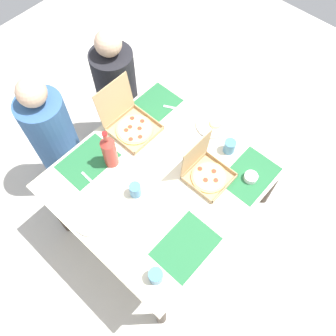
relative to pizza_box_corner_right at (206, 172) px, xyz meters
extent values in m
plane|color=beige|center=(-0.12, 0.21, -0.81)|extent=(6.00, 6.00, 0.00)
cylinder|color=#3F3328|center=(-0.76, -0.30, -0.44)|extent=(0.07, 0.07, 0.73)
cylinder|color=#3F3328|center=(0.51, -0.30, -0.44)|extent=(0.07, 0.07, 0.73)
cylinder|color=#3F3328|center=(-0.76, 0.73, -0.44)|extent=(0.07, 0.07, 0.73)
cylinder|color=#3F3328|center=(0.51, 0.73, -0.44)|extent=(0.07, 0.07, 0.73)
cube|color=beige|center=(-0.12, 0.21, -0.06)|extent=(1.39, 1.14, 0.03)
cube|color=#236638|center=(-0.43, -0.21, -0.05)|extent=(0.36, 0.26, 0.00)
cube|color=#236638|center=(0.19, -0.21, -0.05)|extent=(0.36, 0.26, 0.00)
cube|color=#236638|center=(-0.43, 0.64, -0.05)|extent=(0.36, 0.26, 0.00)
cube|color=#236638|center=(0.19, 0.64, -0.05)|extent=(0.36, 0.26, 0.00)
cube|color=tan|center=(0.00, -0.03, -0.04)|extent=(0.26, 0.26, 0.01)
cube|color=tan|center=(-0.13, -0.03, -0.02)|extent=(0.01, 0.26, 0.03)
cube|color=tan|center=(0.13, -0.03, -0.02)|extent=(0.01, 0.26, 0.03)
cube|color=tan|center=(0.00, -0.15, -0.02)|extent=(0.26, 0.01, 0.03)
cube|color=tan|center=(0.00, 0.10, -0.02)|extent=(0.26, 0.01, 0.03)
cylinder|color=#E0B76B|center=(0.00, -0.03, -0.03)|extent=(0.23, 0.23, 0.01)
cylinder|color=#EFD67F|center=(0.00, -0.03, -0.03)|extent=(0.20, 0.20, 0.00)
cylinder|color=red|center=(0.05, -0.03, -0.02)|extent=(0.03, 0.03, 0.00)
cylinder|color=red|center=(0.00, 0.05, -0.02)|extent=(0.03, 0.03, 0.00)
cylinder|color=red|center=(-0.04, -0.03, -0.02)|extent=(0.03, 0.03, 0.00)
cylinder|color=red|center=(0.01, -0.08, -0.02)|extent=(0.03, 0.03, 0.00)
cube|color=tan|center=(0.00, 0.09, 0.12)|extent=(0.26, 0.02, 0.26)
cube|color=tan|center=(-0.06, 0.58, -0.04)|extent=(0.29, 0.29, 0.01)
cube|color=tan|center=(-0.20, 0.58, -0.02)|extent=(0.01, 0.29, 0.03)
cube|color=tan|center=(0.09, 0.58, -0.02)|extent=(0.01, 0.29, 0.03)
cube|color=tan|center=(-0.06, 0.44, -0.02)|extent=(0.29, 0.01, 0.03)
cube|color=tan|center=(-0.06, 0.72, -0.02)|extent=(0.29, 0.01, 0.03)
cylinder|color=#E0B76B|center=(-0.06, 0.58, -0.03)|extent=(0.25, 0.25, 0.01)
cylinder|color=#EFD67F|center=(-0.06, 0.58, -0.03)|extent=(0.23, 0.23, 0.00)
cylinder|color=red|center=(0.03, 0.59, -0.02)|extent=(0.03, 0.03, 0.00)
cylinder|color=red|center=(0.00, 0.66, -0.02)|extent=(0.03, 0.03, 0.00)
cylinder|color=red|center=(-0.07, 0.61, -0.02)|extent=(0.03, 0.03, 0.00)
cylinder|color=red|center=(-0.10, 0.61, -0.02)|extent=(0.03, 0.03, 0.00)
cylinder|color=red|center=(-0.13, 0.54, -0.02)|extent=(0.03, 0.03, 0.00)
cylinder|color=red|center=(-0.08, 0.50, -0.02)|extent=(0.03, 0.03, 0.00)
cylinder|color=red|center=(-0.03, 0.56, -0.02)|extent=(0.03, 0.03, 0.00)
cube|color=tan|center=(-0.06, 0.75, 0.13)|extent=(0.29, 0.05, 0.29)
cylinder|color=white|center=(0.33, 0.22, -0.04)|extent=(0.21, 0.21, 0.01)
cylinder|color=white|center=(0.33, 0.22, -0.03)|extent=(0.22, 0.22, 0.01)
cylinder|color=#E0B76B|center=(0.35, 0.20, -0.03)|extent=(0.09, 0.09, 0.01)
cylinder|color=#EFD67F|center=(0.35, 0.20, -0.02)|extent=(0.07, 0.07, 0.00)
cylinder|color=white|center=(-0.69, 0.31, -0.04)|extent=(0.20, 0.20, 0.01)
cylinder|color=white|center=(-0.69, 0.31, -0.03)|extent=(0.21, 0.21, 0.01)
cylinder|color=#B2382D|center=(-0.33, 0.51, 0.06)|extent=(0.09, 0.09, 0.22)
cone|color=#B2382D|center=(-0.33, 0.51, 0.19)|extent=(0.09, 0.09, 0.04)
cylinder|color=#B2382D|center=(-0.33, 0.51, 0.24)|extent=(0.03, 0.03, 0.06)
cylinder|color=red|center=(-0.33, 0.51, 0.27)|extent=(0.03, 0.03, 0.01)
cylinder|color=teal|center=(0.25, 0.01, 0.00)|extent=(0.08, 0.08, 0.10)
cylinder|color=teal|center=(-0.67, -0.20, 0.00)|extent=(0.08, 0.08, 0.09)
cylinder|color=teal|center=(-0.39, 0.24, 0.00)|extent=(0.07, 0.07, 0.10)
cylinder|color=white|center=(0.17, -0.22, -0.03)|extent=(0.09, 0.09, 0.04)
cube|color=#B7B7BC|center=(-0.52, 0.50, -0.04)|extent=(0.02, 0.19, 0.00)
cube|color=#B7B7BC|center=(0.28, 0.49, -0.04)|extent=(0.11, 0.19, 0.00)
cylinder|color=#33598C|center=(-0.43, 1.05, -0.30)|extent=(0.32, 0.32, 1.01)
sphere|color=#D1A889|center=(-0.43, 1.05, 0.30)|extent=(0.19, 0.19, 0.19)
cylinder|color=black|center=(0.19, 1.05, -0.32)|extent=(0.32, 0.32, 0.98)
sphere|color=#D1A889|center=(0.19, 1.05, 0.27)|extent=(0.19, 0.19, 0.19)
camera|label=1|loc=(-0.94, -0.53, 1.92)|focal=37.46mm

